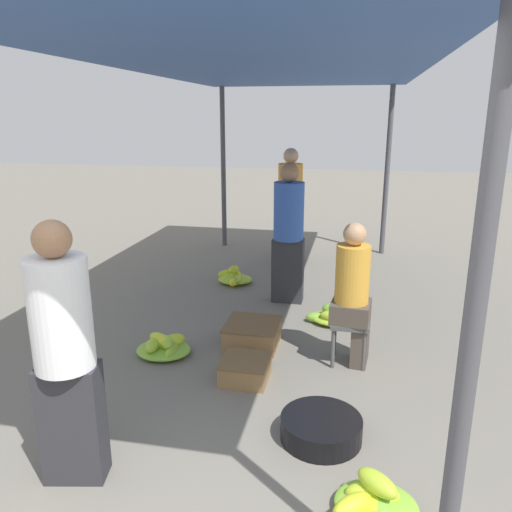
{
  "coord_description": "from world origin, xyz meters",
  "views": [
    {
      "loc": [
        0.89,
        -1.53,
        2.19
      ],
      "look_at": [
        0.0,
        2.86,
        0.93
      ],
      "focal_mm": 35.0,
      "sensor_mm": 36.0,
      "label": 1
    }
  ],
  "objects": [
    {
      "name": "canopy_post_front_right",
      "position": [
        1.34,
        0.3,
        1.33
      ],
      "size": [
        0.08,
        0.08,
        2.65
      ],
      "primitive_type": "cylinder",
      "color": "#4C4C51",
      "rests_on": "ground"
    },
    {
      "name": "vendor_seated",
      "position": [
        0.91,
        2.72,
        0.68
      ],
      "size": [
        0.37,
        0.37,
        1.31
      ],
      "color": "#4C4238",
      "rests_on": "ground"
    },
    {
      "name": "banana_pile_left_0",
      "position": [
        -0.82,
        2.52,
        0.09
      ],
      "size": [
        0.52,
        0.45,
        0.21
      ],
      "color": "#8DBD33",
      "rests_on": "ground"
    },
    {
      "name": "banana_pile_right_1",
      "position": [
        0.72,
        3.62,
        0.08
      ],
      "size": [
        0.56,
        0.46,
        0.23
      ],
      "color": "yellow",
      "rests_on": "ground"
    },
    {
      "name": "banana_pile_left_1",
      "position": [
        -0.68,
        4.7,
        0.07
      ],
      "size": [
        0.51,
        0.51,
        0.24
      ],
      "color": "#C3D229",
      "rests_on": "ground"
    },
    {
      "name": "canopy_post_back_right",
      "position": [
        1.34,
        6.69,
        1.33
      ],
      "size": [
        0.08,
        0.08,
        2.65
      ],
      "primitive_type": "cylinder",
      "color": "#4C4C51",
      "rests_on": "ground"
    },
    {
      "name": "shopper_walking_mid",
      "position": [
        0.12,
        4.18,
        0.87
      ],
      "size": [
        0.37,
        0.36,
        1.68
      ],
      "color": "#2D2D33",
      "rests_on": "ground"
    },
    {
      "name": "vendor_foreground",
      "position": [
        -0.74,
        0.85,
        0.86
      ],
      "size": [
        0.41,
        0.41,
        1.65
      ],
      "color": "#2D2D33",
      "rests_on": "ground"
    },
    {
      "name": "crate_mid",
      "position": [
        -0.04,
        2.89,
        0.12
      ],
      "size": [
        0.52,
        0.52,
        0.24
      ],
      "color": "olive",
      "rests_on": "ground"
    },
    {
      "name": "stool",
      "position": [
        0.89,
        2.72,
        0.33
      ],
      "size": [
        0.34,
        0.34,
        0.41
      ],
      "color": "#4C4C4C",
      "rests_on": "ground"
    },
    {
      "name": "banana_pile_right_0",
      "position": [
        1.08,
        0.89,
        0.08
      ],
      "size": [
        0.52,
        0.49,
        0.24
      ],
      "color": "#76B337",
      "rests_on": "ground"
    },
    {
      "name": "shopper_walking_far",
      "position": [
        -0.1,
        5.94,
        0.9
      ],
      "size": [
        0.39,
        0.38,
        1.74
      ],
      "color": "#2D2D33",
      "rests_on": "ground"
    },
    {
      "name": "canopy_tarp",
      "position": [
        0.0,
        3.49,
        2.67
      ],
      "size": [
        3.09,
        6.79,
        0.04
      ],
      "primitive_type": "cube",
      "color": "#33569E",
      "rests_on": "canopy_post_front_left"
    },
    {
      "name": "canopy_post_back_left",
      "position": [
        -1.34,
        6.69,
        1.33
      ],
      "size": [
        0.08,
        0.08,
        2.65
      ],
      "primitive_type": "cylinder",
      "color": "#4C4C51",
      "rests_on": "ground"
    },
    {
      "name": "crate_near",
      "position": [
        0.04,
        2.22,
        0.1
      ],
      "size": [
        0.41,
        0.41,
        0.19
      ],
      "color": "olive",
      "rests_on": "ground"
    },
    {
      "name": "basin_black",
      "position": [
        0.74,
        1.53,
        0.08
      ],
      "size": [
        0.57,
        0.57,
        0.16
      ],
      "color": "black",
      "rests_on": "ground"
    }
  ]
}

